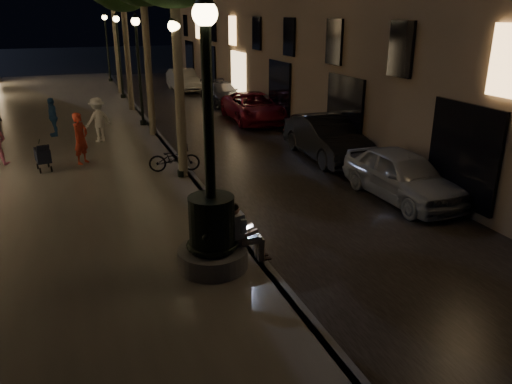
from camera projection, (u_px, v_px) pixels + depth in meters
name	position (u px, v px, depth m)	size (l,w,h in m)	color
ground	(154.00, 133.00, 21.88)	(120.00, 120.00, 0.00)	black
cobble_lane	(220.00, 128.00, 22.86)	(6.00, 45.00, 0.02)	black
promenade	(57.00, 139.00, 20.53)	(8.00, 45.00, 0.20)	#605B55
curb_strip	(154.00, 131.00, 21.84)	(0.25, 45.00, 0.20)	#59595B
fountain_lamppost	(212.00, 220.00, 9.69)	(1.40, 1.40, 5.21)	#59595B
seated_man_laptop	(242.00, 231.00, 10.00)	(0.94, 0.32, 1.31)	tan
lamp_curb_a	(177.00, 77.00, 14.51)	(0.36, 0.36, 4.81)	black
lamp_curb_b	(138.00, 56.00, 21.56)	(0.36, 0.36, 4.81)	black
lamp_curb_c	(118.00, 45.00, 28.60)	(0.36, 0.36, 4.81)	black
lamp_curb_d	(107.00, 38.00, 35.65)	(0.36, 0.36, 4.81)	black
stroller	(43.00, 155.00, 15.93)	(0.53, 1.00, 1.01)	black
car_front	(402.00, 175.00, 13.99)	(1.67, 4.16, 1.42)	#A3A7AA
car_second	(327.00, 138.00, 17.90)	(1.62, 4.65, 1.53)	black
car_third	(254.00, 107.00, 24.07)	(2.25, 4.89, 1.36)	maroon
car_rear	(221.00, 93.00, 28.63)	(1.73, 4.24, 1.23)	#2D2C31
car_fifth	(183.00, 80.00, 33.41)	(1.51, 4.34, 1.43)	#AEAFAA
pedestrian_red	(81.00, 138.00, 16.59)	(0.63, 0.41, 1.72)	red
pedestrian_white	(98.00, 120.00, 19.45)	(1.11, 0.64, 1.72)	white
pedestrian_blue	(53.00, 117.00, 20.33)	(0.92, 0.38, 1.57)	#244D85
bicycle	(174.00, 158.00, 15.90)	(0.56, 1.61, 0.85)	black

